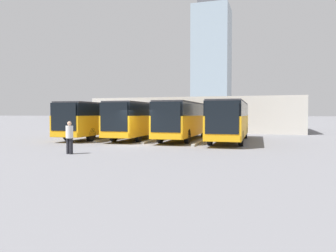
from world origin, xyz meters
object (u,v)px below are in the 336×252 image
(bus_2, at_px, (142,119))
(pedestrian, at_px, (70,137))
(bus_3, at_px, (100,119))
(bus_0, at_px, (230,119))
(bus_1, at_px, (184,119))

(bus_2, relative_size, pedestrian, 6.49)
(pedestrian, bearing_deg, bus_3, -57.78)
(bus_0, height_order, bus_3, same)
(bus_3, xyz_separation_m, pedestrian, (-4.49, 11.33, -0.81))
(bus_1, bearing_deg, bus_3, 0.73)
(bus_0, distance_m, bus_1, 4.06)
(bus_0, height_order, pedestrian, bus_0)
(bus_0, relative_size, bus_2, 1.00)
(pedestrian, bearing_deg, bus_2, -77.00)
(bus_1, distance_m, bus_3, 8.01)
(bus_0, height_order, bus_1, same)
(bus_0, bearing_deg, bus_3, -3.61)
(bus_2, bearing_deg, bus_0, 172.40)
(bus_1, distance_m, bus_2, 4.00)
(bus_3, bearing_deg, bus_2, -175.62)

